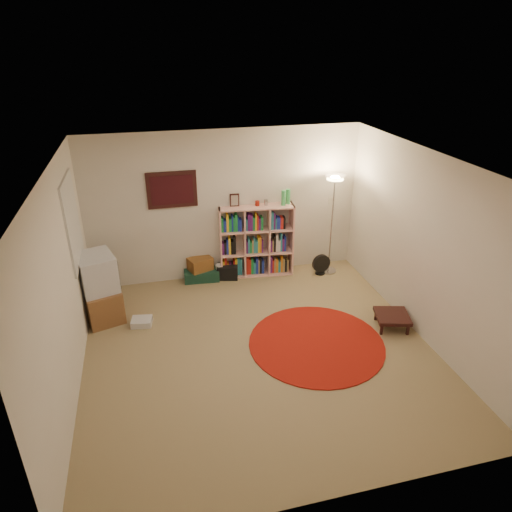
{
  "coord_description": "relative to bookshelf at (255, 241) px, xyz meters",
  "views": [
    {
      "loc": [
        -1.24,
        -4.75,
        3.76
      ],
      "look_at": [
        0.1,
        0.6,
        1.1
      ],
      "focal_mm": 32.0,
      "sensor_mm": 36.0,
      "label": 1
    }
  ],
  "objects": [
    {
      "name": "red_rug",
      "position": [
        0.31,
        -2.21,
        -0.6
      ],
      "size": [
        1.83,
        1.83,
        0.02
      ],
      "color": "maroon",
      "rests_on": "ground"
    },
    {
      "name": "wicker_basket",
      "position": [
        -0.96,
        -0.01,
        -0.31
      ],
      "size": [
        0.45,
        0.39,
        0.22
      ],
      "rotation": [
        0.0,
        0.0,
        0.36
      ],
      "color": "brown",
      "rests_on": "suitcase"
    },
    {
      "name": "room",
      "position": [
        -0.53,
        -2.11,
        0.66
      ],
      "size": [
        4.54,
        4.54,
        2.54
      ],
      "color": "#8D7852",
      "rests_on": "ground"
    },
    {
      "name": "bookshelf",
      "position": [
        0.0,
        0.0,
        0.0
      ],
      "size": [
        1.28,
        0.49,
        1.5
      ],
      "rotation": [
        0.0,
        0.0,
        -0.11
      ],
      "color": "#FFB7AA",
      "rests_on": "ground"
    },
    {
      "name": "dvd_box",
      "position": [
        -1.98,
        -1.17,
        -0.56
      ],
      "size": [
        0.32,
        0.28,
        0.1
      ],
      "rotation": [
        0.0,
        0.0,
        -0.16
      ],
      "color": "silver",
      "rests_on": "ground"
    },
    {
      "name": "floor_lamp",
      "position": [
        1.27,
        -0.27,
        0.84
      ],
      "size": [
        0.4,
        0.4,
        1.75
      ],
      "rotation": [
        0.0,
        0.0,
        0.23
      ],
      "color": "#B9B6BB",
      "rests_on": "ground"
    },
    {
      "name": "floor_fan",
      "position": [
        1.1,
        -0.33,
        -0.42
      ],
      "size": [
        0.33,
        0.19,
        0.37
      ],
      "rotation": [
        0.0,
        0.0,
        0.12
      ],
      "color": "black",
      "rests_on": "ground"
    },
    {
      "name": "paper_towel",
      "position": [
        -0.64,
        -0.05,
        -0.47
      ],
      "size": [
        0.15,
        0.15,
        0.26
      ],
      "rotation": [
        0.0,
        0.0,
        -0.23
      ],
      "color": "white",
      "rests_on": "ground"
    },
    {
      "name": "side_table",
      "position": [
        1.49,
        -2.09,
        -0.43
      ],
      "size": [
        0.56,
        0.56,
        0.21
      ],
      "rotation": [
        0.0,
        0.0,
        -0.26
      ],
      "color": "black",
      "rests_on": "ground"
    },
    {
      "name": "duffel_bag",
      "position": [
        -0.5,
        -0.04,
        -0.48
      ],
      "size": [
        0.41,
        0.36,
        0.24
      ],
      "rotation": [
        0.0,
        0.0,
        -0.24
      ],
      "color": "black",
      "rests_on": "ground"
    },
    {
      "name": "tv_stand",
      "position": [
        -2.52,
        -0.82,
        -0.12
      ],
      "size": [
        0.66,
        0.81,
        1.01
      ],
      "rotation": [
        0.0,
        0.0,
        0.3
      ],
      "color": "brown",
      "rests_on": "ground"
    },
    {
      "name": "suitcase",
      "position": [
        -0.95,
        0.01,
        -0.51
      ],
      "size": [
        0.61,
        0.42,
        0.19
      ],
      "rotation": [
        0.0,
        0.0,
        -0.08
      ],
      "color": "#133629",
      "rests_on": "ground"
    }
  ]
}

